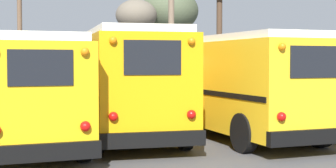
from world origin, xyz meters
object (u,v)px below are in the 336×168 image
(school_bus_3, at_px, (286,80))
(bare_tree_1, at_px, (136,17))
(bare_tree_3, at_px, (169,11))
(school_bus_2, at_px, (218,81))
(utility_pole, at_px, (171,22))
(school_bus_1, at_px, (118,79))
(school_bus_0, at_px, (20,86))

(school_bus_3, distance_m, bare_tree_1, 16.68)
(bare_tree_3, bearing_deg, school_bus_2, -103.08)
(bare_tree_1, xyz_separation_m, bare_tree_3, (2.75, 1.41, 0.54))
(school_bus_3, bearing_deg, utility_pole, 95.21)
(school_bus_1, distance_m, bare_tree_1, 17.28)
(school_bus_3, xyz_separation_m, bare_tree_3, (1.15, 17.61, 4.15))
(bare_tree_1, bearing_deg, bare_tree_3, 27.11)
(school_bus_3, distance_m, bare_tree_3, 18.13)
(school_bus_2, bearing_deg, school_bus_0, -179.40)
(school_bus_2, height_order, bare_tree_1, bare_tree_1)
(utility_pole, xyz_separation_m, bare_tree_1, (-0.62, 5.50, 0.74))
(school_bus_2, distance_m, bare_tree_1, 17.61)
(bare_tree_3, bearing_deg, school_bus_3, -93.74)
(utility_pole, relative_size, bare_tree_3, 1.20)
(utility_pole, bearing_deg, school_bus_1, -116.53)
(school_bus_0, distance_m, school_bus_1, 3.32)
(school_bus_2, bearing_deg, school_bus_1, 163.56)
(school_bus_3, relative_size, bare_tree_3, 1.39)
(school_bus_2, distance_m, utility_pole, 12.21)
(school_bus_3, height_order, utility_pole, utility_pole)
(bare_tree_3, bearing_deg, utility_pole, -107.11)
(utility_pole, bearing_deg, school_bus_3, -84.79)
(school_bus_0, distance_m, utility_pole, 14.80)
(school_bus_0, relative_size, bare_tree_3, 1.43)
(school_bus_1, height_order, bare_tree_1, bare_tree_1)
(school_bus_2, height_order, school_bus_3, school_bus_2)
(utility_pole, xyz_separation_m, bare_tree_3, (2.13, 6.91, 1.29))
(school_bus_0, xyz_separation_m, school_bus_3, (9.51, 1.04, 0.05))
(school_bus_0, height_order, bare_tree_3, bare_tree_3)
(school_bus_2, distance_m, bare_tree_3, 19.52)
(school_bus_0, distance_m, bare_tree_3, 21.89)
(utility_pole, bearing_deg, bare_tree_1, 96.46)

